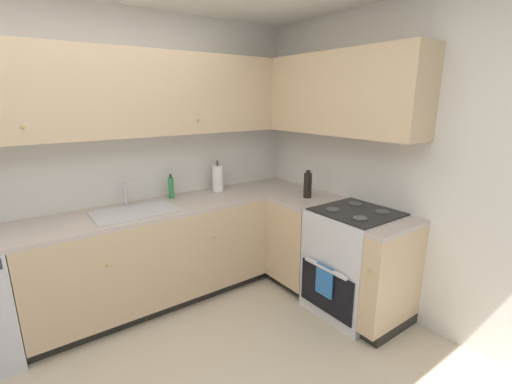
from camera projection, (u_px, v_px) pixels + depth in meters
The scene contains 14 objects.
wall_back at pixel (80, 165), 2.88m from camera, with size 4.21×0.05×2.52m, color silver.
wall_right at pixel (409, 168), 2.76m from camera, with size 0.05×3.37×2.52m, color silver.
lower_cabinets_back at pixel (154, 257), 3.09m from camera, with size 2.03×0.62×0.85m.
countertop_back at pixel (150, 210), 2.97m from camera, with size 3.24×0.60×0.04m, color #B7A89E.
lower_cabinets_right at pixel (322, 250), 3.24m from camera, with size 0.62×1.27×0.85m.
countertop_right at pixel (325, 205), 3.12m from camera, with size 0.60×1.27×0.03m.
oven_range at pixel (353, 261), 2.98m from camera, with size 0.68×0.62×1.04m.
upper_cabinets_back at pixel (114, 94), 2.74m from camera, with size 2.92×0.34×0.68m.
upper_cabinets_right at pixel (328, 94), 3.08m from camera, with size 0.32×1.81×0.68m.
sink at pixel (135, 217), 2.88m from camera, with size 0.66×0.40×0.10m.
faucet at pixel (126, 190), 3.00m from camera, with size 0.07×0.16×0.23m.
soap_bottle at pixel (171, 188), 3.24m from camera, with size 0.05×0.05×0.23m.
paper_towel_roll at pixel (218, 178), 3.49m from camera, with size 0.11×0.11×0.32m.
oil_bottle at pixel (308, 185), 3.26m from camera, with size 0.08×0.08×0.26m.
Camera 1 is at (-0.49, -1.49, 1.79)m, focal length 24.58 mm.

